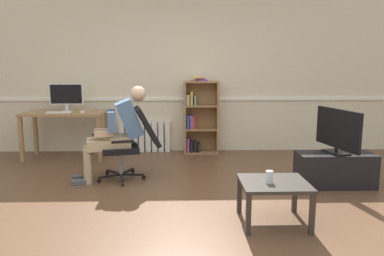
# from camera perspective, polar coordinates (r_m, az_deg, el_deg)

# --- Properties ---
(ground_plane) EXTENTS (18.00, 18.00, 0.00)m
(ground_plane) POSITION_cam_1_polar(r_m,az_deg,el_deg) (4.00, -1.84, -12.00)
(ground_plane) COLOR brown
(back_wall) EXTENTS (12.00, 0.13, 2.70)m
(back_wall) POSITION_cam_1_polar(r_m,az_deg,el_deg) (6.37, -1.83, 8.44)
(back_wall) COLOR beige
(back_wall) RESTS_ON ground_plane
(computer_desk) EXTENTS (1.28, 0.64, 0.76)m
(computer_desk) POSITION_cam_1_polar(r_m,az_deg,el_deg) (6.22, -19.26, 1.44)
(computer_desk) COLOR #9E7547
(computer_desk) RESTS_ON ground_plane
(imac_monitor) EXTENTS (0.55, 0.14, 0.45)m
(imac_monitor) POSITION_cam_1_polar(r_m,az_deg,el_deg) (6.25, -19.11, 4.88)
(imac_monitor) COLOR silver
(imac_monitor) RESTS_ON computer_desk
(keyboard) EXTENTS (0.38, 0.12, 0.02)m
(keyboard) POSITION_cam_1_polar(r_m,az_deg,el_deg) (6.09, -20.14, 2.33)
(keyboard) COLOR white
(keyboard) RESTS_ON computer_desk
(computer_mouse) EXTENTS (0.06, 0.10, 0.03)m
(computer_mouse) POSITION_cam_1_polar(r_m,az_deg,el_deg) (6.00, -16.79, 2.46)
(computer_mouse) COLOR white
(computer_mouse) RESTS_ON computer_desk
(bookshelf) EXTENTS (0.58, 0.29, 1.31)m
(bookshelf) POSITION_cam_1_polar(r_m,az_deg,el_deg) (6.23, 1.08, 1.66)
(bookshelf) COLOR olive
(bookshelf) RESTS_ON ground_plane
(radiator) EXTENTS (0.88, 0.08, 0.53)m
(radiator) POSITION_cam_1_polar(r_m,az_deg,el_deg) (6.41, -7.40, -1.39)
(radiator) COLOR white
(radiator) RESTS_ON ground_plane
(office_chair) EXTENTS (0.84, 0.65, 0.95)m
(office_chair) POSITION_cam_1_polar(r_m,az_deg,el_deg) (4.85, -9.30, -1.89)
(office_chair) COLOR black
(office_chair) RESTS_ON ground_plane
(person_seated) EXTENTS (0.99, 0.51, 1.23)m
(person_seated) POSITION_cam_1_polar(r_m,az_deg,el_deg) (4.81, -11.66, -0.42)
(person_seated) COLOR tan
(person_seated) RESTS_ON ground_plane
(tv_stand) EXTENTS (0.93, 0.38, 0.42)m
(tv_stand) POSITION_cam_1_polar(r_m,az_deg,el_deg) (4.88, 21.49, -6.09)
(tv_stand) COLOR black
(tv_stand) RESTS_ON ground_plane
(tv_screen) EXTENTS (0.26, 0.83, 0.55)m
(tv_screen) POSITION_cam_1_polar(r_m,az_deg,el_deg) (4.78, 21.87, -0.33)
(tv_screen) COLOR black
(tv_screen) RESTS_ON tv_stand
(coffee_table) EXTENTS (0.63, 0.56, 0.41)m
(coffee_table) POSITION_cam_1_polar(r_m,az_deg,el_deg) (3.55, 12.72, -9.08)
(coffee_table) COLOR #332D28
(coffee_table) RESTS_ON ground_plane
(drinking_glass) EXTENTS (0.07, 0.07, 0.12)m
(drinking_glass) POSITION_cam_1_polar(r_m,az_deg,el_deg) (3.46, 12.03, -7.51)
(drinking_glass) COLOR silver
(drinking_glass) RESTS_ON coffee_table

